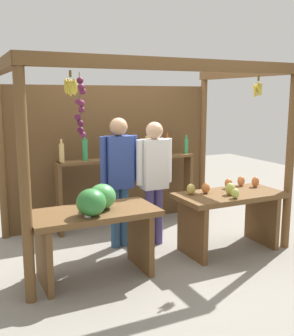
# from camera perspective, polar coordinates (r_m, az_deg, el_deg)

# --- Properties ---
(ground_plane) EXTENTS (12.00, 12.00, 0.00)m
(ground_plane) POSITION_cam_1_polar(r_m,az_deg,el_deg) (5.28, -0.90, -10.45)
(ground_plane) COLOR gray
(ground_plane) RESTS_ON ground
(market_stall) EXTENTS (3.22, 1.99, 2.23)m
(market_stall) POSITION_cam_1_polar(r_m,az_deg,el_deg) (5.36, -2.95, 4.23)
(market_stall) COLOR brown
(market_stall) RESTS_ON ground
(fruit_counter_left) EXTENTS (1.30, 0.68, 0.98)m
(fruit_counter_left) POSITION_cam_1_polar(r_m,az_deg,el_deg) (4.14, -7.42, -7.36)
(fruit_counter_left) COLOR brown
(fruit_counter_left) RESTS_ON ground
(fruit_counter_right) EXTENTS (1.30, 0.64, 0.86)m
(fruit_counter_right) POSITION_cam_1_polar(r_m,az_deg,el_deg) (4.97, 11.56, -5.47)
(fruit_counter_right) COLOR brown
(fruit_counter_right) RESTS_ON ground
(bottle_shelf_unit) EXTENTS (2.07, 0.22, 1.35)m
(bottle_shelf_unit) POSITION_cam_1_polar(r_m,az_deg,el_deg) (5.73, -2.71, -0.39)
(bottle_shelf_unit) COLOR brown
(bottle_shelf_unit) RESTS_ON ground
(vendor_man) EXTENTS (0.48, 0.22, 1.61)m
(vendor_man) POSITION_cam_1_polar(r_m,az_deg,el_deg) (4.89, -3.99, -0.40)
(vendor_man) COLOR #2D5278
(vendor_man) RESTS_ON ground
(vendor_woman) EXTENTS (0.48, 0.21, 1.55)m
(vendor_woman) POSITION_cam_1_polar(r_m,az_deg,el_deg) (4.96, 1.04, -0.66)
(vendor_woman) COLOR #49407E
(vendor_woman) RESTS_ON ground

